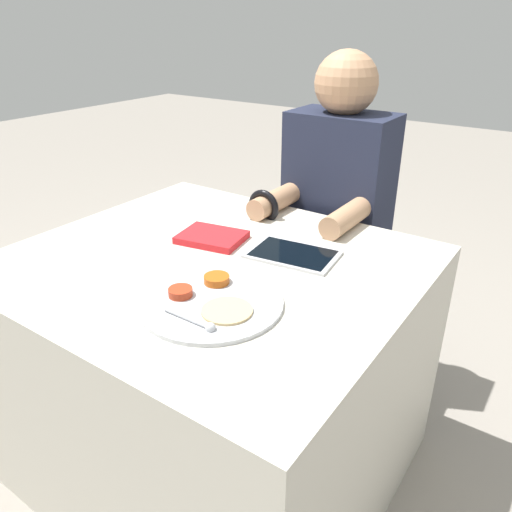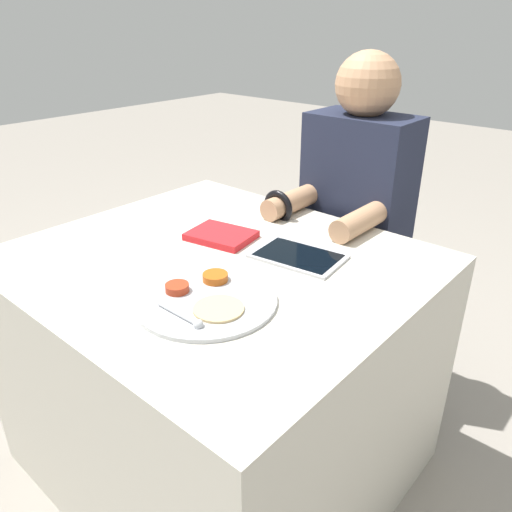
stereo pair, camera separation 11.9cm
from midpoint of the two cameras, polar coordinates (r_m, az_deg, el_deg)
ground_plane at (r=1.76m, az=-6.29°, el=-21.99°), size 12.00×12.00×0.00m
dining_table at (r=1.52m, az=-6.96°, el=-12.78°), size 1.04×0.93×0.72m
thali_tray at (r=1.12m, az=-8.21°, el=-5.29°), size 0.32×0.32×0.03m
red_notebook at (r=1.43m, az=-7.46°, el=2.03°), size 0.20×0.17×0.02m
tablet_device at (r=1.33m, az=1.69°, el=0.14°), size 0.25×0.18×0.01m
person_diner at (r=1.79m, az=7.00°, el=1.83°), size 0.35×0.42×1.21m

